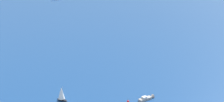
# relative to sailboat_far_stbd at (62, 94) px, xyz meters

# --- Properties ---
(sailboat_far_stbd) EXTENTS (6.50, 3.94, 8.15)m
(sailboat_far_stbd) POSITION_rel_sailboat_far_stbd_xyz_m (0.00, 0.00, 0.00)
(sailboat_far_stbd) COLOR black
(sailboat_far_stbd) RESTS_ON ground_plane
(motorboat_outer_ring_a) EXTENTS (6.93, 9.14, 2.69)m
(motorboat_outer_ring_a) POSITION_rel_sailboat_far_stbd_xyz_m (40.46, 17.11, -2.99)
(motorboat_outer_ring_a) COLOR #9E9993
(motorboat_outer_ring_a) RESTS_ON ground_plane
(marker_buoy) EXTENTS (1.10, 1.10, 2.10)m
(marker_buoy) POSITION_rel_sailboat_far_stbd_xyz_m (32.28, 10.56, -3.33)
(marker_buoy) COLOR red
(marker_buoy) RESTS_ON ground_plane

